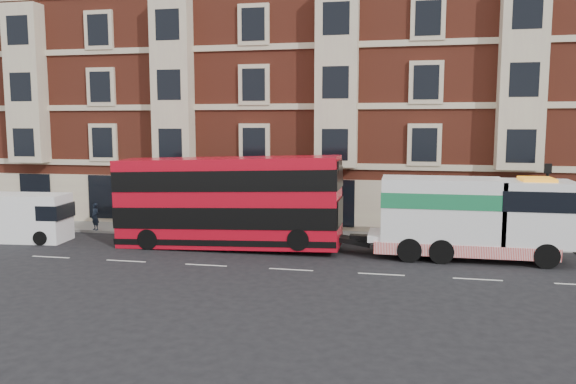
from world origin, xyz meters
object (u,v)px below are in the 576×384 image
(double_decker_bus, at_px, (228,201))
(pedestrian, at_px, (95,217))
(tow_truck, at_px, (469,216))
(box_van, at_px, (22,218))

(double_decker_bus, xyz_separation_m, pedestrian, (-9.08, 2.45, -1.55))
(double_decker_bus, relative_size, pedestrian, 7.22)
(pedestrian, bearing_deg, double_decker_bus, 10.62)
(tow_truck, height_order, box_van, tow_truck)
(double_decker_bus, xyz_separation_m, box_van, (-11.80, -0.52, -1.22))
(tow_truck, relative_size, pedestrian, 5.78)
(pedestrian, bearing_deg, box_van, -106.78)
(box_van, bearing_deg, tow_truck, -3.77)
(tow_truck, bearing_deg, box_van, -178.76)
(tow_truck, xyz_separation_m, pedestrian, (-21.14, 2.45, -1.11))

